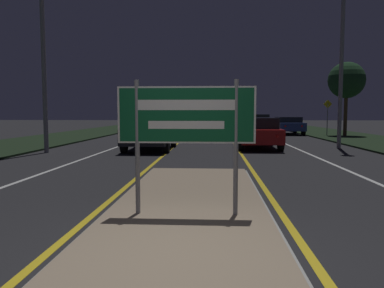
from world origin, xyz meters
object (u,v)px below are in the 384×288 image
car_receding_1 (287,125)px  highway_sign (186,121)px  car_receding_0 (257,132)px  car_receding_2 (261,121)px  streetlight_left_near (42,0)px  car_approaching_0 (151,132)px  warning_sign (327,114)px

car_receding_1 → highway_sign: bearing=-104.5°
car_receding_0 → car_receding_2: (3.17, 24.46, 0.04)m
streetlight_left_near → car_receding_2: (12.04, 26.96, -5.31)m
car_receding_2 → car_approaching_0: car_receding_2 is taller
car_receding_1 → warning_sign: warning_sign is taller
car_receding_0 → car_receding_1: car_receding_0 is taller
highway_sign → car_approaching_0: bearing=102.3°
car_receding_0 → car_receding_1: size_ratio=0.96×
highway_sign → streetlight_left_near: bearing=124.6°
streetlight_left_near → car_receding_0: (8.87, 2.50, -5.34)m
car_approaching_0 → car_receding_2: bearing=72.6°
car_receding_1 → warning_sign: size_ratio=1.90×
warning_sign → car_approaching_0: bearing=-136.2°
highway_sign → car_receding_1: (6.03, 23.35, -0.79)m
car_approaching_0 → car_receding_0: bearing=11.5°
car_receding_2 → car_approaching_0: (-7.97, -25.44, -0.01)m
highway_sign → warning_sign: 22.73m
car_approaching_0 → warning_sign: 14.87m
car_receding_1 → car_receding_2: (-0.43, 12.95, 0.06)m
streetlight_left_near → car_receding_2: bearing=65.9°
streetlight_left_near → car_receding_0: bearing=15.7°
highway_sign → car_receding_1: size_ratio=0.44×
highway_sign → car_approaching_0: size_ratio=0.46×
car_receding_2 → car_approaching_0: size_ratio=0.93×
highway_sign → car_receding_2: highway_sign is taller
warning_sign → highway_sign: bearing=-111.6°
car_approaching_0 → streetlight_left_near: bearing=-159.6°
warning_sign → car_receding_0: bearing=-122.5°
streetlight_left_near → car_receding_1: size_ratio=2.10×
streetlight_left_near → warning_sign: streetlight_left_near is taller
streetlight_left_near → car_approaching_0: (4.07, 1.52, -5.31)m
car_receding_2 → warning_sign: warning_sign is taller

